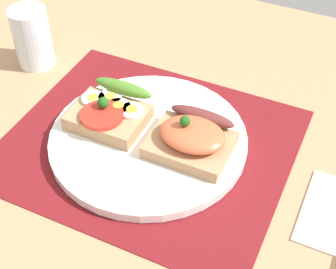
# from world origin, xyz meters

# --- Properties ---
(ground_plane) EXTENTS (1.20, 0.90, 0.03)m
(ground_plane) POSITION_xyz_m (0.00, 0.00, -0.02)
(ground_plane) COLOR tan
(placemat) EXTENTS (0.39, 0.33, 0.00)m
(placemat) POSITION_xyz_m (0.00, 0.00, 0.00)
(placemat) COLOR maroon
(placemat) RESTS_ON ground_plane
(plate) EXTENTS (0.27, 0.27, 0.01)m
(plate) POSITION_xyz_m (0.00, 0.00, 0.01)
(plate) COLOR white
(plate) RESTS_ON placemat
(sandwich_egg_tomato) EXTENTS (0.10, 0.10, 0.04)m
(sandwich_egg_tomato) POSITION_xyz_m (-0.06, 0.01, 0.03)
(sandwich_egg_tomato) COLOR tan
(sandwich_egg_tomato) RESTS_ON plate
(sandwich_salmon) EXTENTS (0.11, 0.10, 0.06)m
(sandwich_salmon) POSITION_xyz_m (0.06, 0.00, 0.04)
(sandwich_salmon) COLOR tan
(sandwich_salmon) RESTS_ON plate
(drinking_glass) EXTENTS (0.06, 0.06, 0.10)m
(drinking_glass) POSITION_xyz_m (-0.26, 0.09, 0.05)
(drinking_glass) COLOR silver
(drinking_glass) RESTS_ON ground_plane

